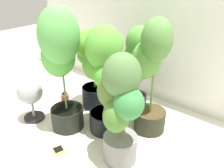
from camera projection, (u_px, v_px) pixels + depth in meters
The scene contains 10 objects.
ground_plane at pixel (96, 135), 1.87m from camera, with size 8.00×8.00×0.00m, color silver.
potted_plant_front_left at pixel (61, 60), 1.72m from camera, with size 0.43×0.40×1.01m.
potted_plant_center at pixel (104, 72), 1.70m from camera, with size 0.46×0.36×0.88m.
potted_plant_front_right at pixel (120, 105), 1.43m from camera, with size 0.39×0.33×0.80m.
potted_plant_back_center at pixel (138, 64), 2.01m from camera, with size 0.34×0.30×0.81m.
potted_plant_back_left at pixel (93, 60), 2.08m from camera, with size 0.40×0.37×0.77m.
potted_plant_back_right at pixel (151, 72), 1.73m from camera, with size 0.35×0.29×0.94m.
hygrometer_box at pixel (58, 150), 1.69m from camera, with size 0.10×0.10×0.03m.
floor_fan at pixel (30, 93), 1.96m from camera, with size 0.27×0.27×0.39m.
nutrient_bottle at pixel (65, 102), 2.17m from camera, with size 0.08×0.08×0.19m.
Camera 1 is at (1.02, -1.07, 1.22)m, focal length 36.43 mm.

